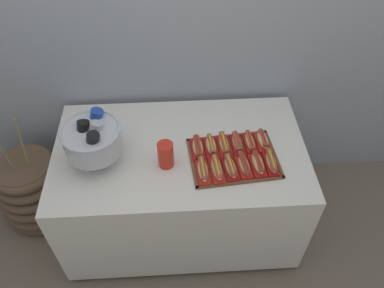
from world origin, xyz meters
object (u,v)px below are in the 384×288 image
Objects in this scene: hot_dog_3 at (244,165)px; hot_dog_9 at (237,143)px; punch_bowl at (92,139)px; hot_dog_6 at (198,148)px; hot_dog_7 at (211,146)px; hot_dog_2 at (230,167)px; hot_dog_4 at (258,164)px; serving_tray at (233,158)px; cup_stack at (166,155)px; hot_dog_8 at (224,144)px; hot_dog_5 at (271,162)px; hot_dog_11 at (263,140)px; hot_dog_1 at (217,168)px; floor_vase at (35,190)px; hot_dog_10 at (250,142)px; hot_dog_0 at (203,170)px; buffet_table at (181,186)px.

hot_dog_9 reaches higher than hot_dog_3.
hot_dog_6 is at bearing 2.83° from punch_bowl.
hot_dog_7 is at bearing 3.11° from punch_bowl.
hot_dog_4 is at bearing 5.15° from hot_dog_2.
cup_stack is (-0.37, -0.02, 0.07)m from serving_tray.
hot_dog_8 is at bearing 16.22° from cup_stack.
hot_dog_8 is at bearing 5.15° from hot_dog_7.
hot_dog_7 is 1.01× the size of cup_stack.
hot_dog_5 is 1.10× the size of hot_dog_11.
hot_dog_7 is at bearing 137.42° from hot_dog_3.
floor_vase is at bearing 164.53° from hot_dog_1.
hot_dog_2 is at bearing -9.71° from punch_bowl.
hot_dog_6 is at bearing 156.34° from hot_dog_4.
hot_dog_6 is 0.38m from hot_dog_11.
hot_dog_8 is 0.15m from hot_dog_10.
hot_dog_1 is at bearing -15.81° from cup_stack.
floor_vase is 5.16× the size of hot_dog_6.
hot_dog_8 is (-0.01, 0.16, 0.00)m from hot_dog_2.
hot_dog_9 is (0.21, 0.18, 0.00)m from hot_dog_0.
hot_dog_5 is (1.49, -0.30, 0.53)m from floor_vase.
hot_dog_7 reaches higher than hot_dog_2.
hot_dog_3 is at bearing 5.15° from hot_dog_1.
hot_dog_3 is 1.05× the size of hot_dog_7.
hot_dog_11 is at bearing 70.71° from hot_dog_4.
hot_dog_0 is at bearing -151.10° from serving_tray.
hot_dog_5 is 0.54× the size of punch_bowl.
hot_dog_3 is (0.07, 0.01, 0.00)m from hot_dog_2.
punch_bowl reaches higher than hot_dog_3.
hot_dog_11 is (0.06, 0.17, 0.00)m from hot_dog_4.
buffet_table is 1.63× the size of floor_vase.
hot_dog_5 is (0.49, -0.16, 0.39)m from buffet_table.
hot_dog_6 is at bearing -174.85° from hot_dog_7.
serving_tray is 0.38m from cup_stack.
hot_dog_4 is at bearing -23.66° from hot_dog_6.
hot_dog_3 is at bearing -60.41° from hot_dog_8.
hot_dog_10 is at bearing 41.40° from hot_dog_1.
hot_dog_2 is at bearing -109.29° from serving_tray.
hot_dog_8 is 0.34m from cup_stack.
hot_dog_4 is 1.06× the size of hot_dog_10.
hot_dog_3 is at bearing -8.50° from cup_stack.
cup_stack reaches higher than hot_dog_4.
hot_dog_3 is (0.04, -0.08, 0.03)m from serving_tray.
hot_dog_1 reaches higher than hot_dog_6.
hot_dog_6 is 0.30m from hot_dog_10.
floor_vase is at bearing 173.49° from hot_dog_9.
hot_dog_5 is 1.06× the size of hot_dog_10.
floor_vase is 1.30m from hot_dog_7.
hot_dog_0 is at bearing -174.85° from hot_dog_1.
hot_dog_7 is 0.23m from hot_dog_10.
hot_dog_8 is (0.13, 0.18, 0.00)m from hot_dog_0.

